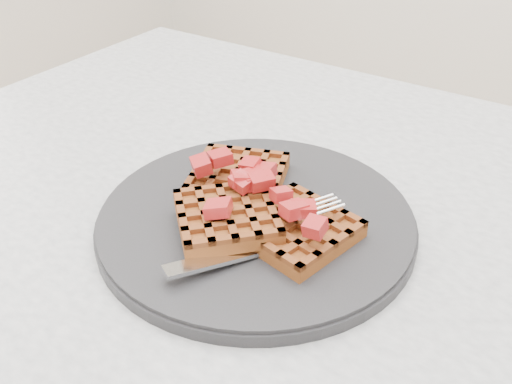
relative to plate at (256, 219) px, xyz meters
The scene contains 5 objects.
table 0.16m from the plate, 13.35° to the left, with size 1.20×0.80×0.75m.
plate is the anchor object (origin of this frame).
waffles 0.02m from the plate, 87.49° to the right, with size 0.21×0.20×0.03m.
strawberry_pile 0.05m from the plate, 90.00° to the right, with size 0.15×0.15×0.02m, color #8A0509, non-canonical shape.
fork 0.06m from the plate, 44.22° to the right, with size 0.02×0.18×0.02m, color silver, non-canonical shape.
Camera 1 is at (0.15, -0.40, 1.09)m, focal length 40.00 mm.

